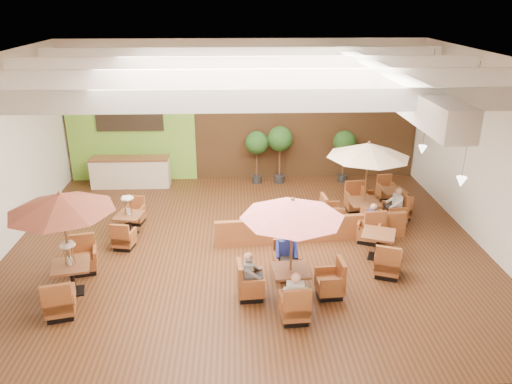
{
  "coord_description": "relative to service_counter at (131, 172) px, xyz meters",
  "views": [
    {
      "loc": [
        -0.27,
        -13.4,
        7.03
      ],
      "look_at": [
        0.3,
        0.5,
        1.5
      ],
      "focal_mm": 35.0,
      "sensor_mm": 36.0,
      "label": 1
    }
  ],
  "objects": [
    {
      "name": "diner_3",
      "position": [
        8.23,
        -4.86,
        0.15
      ],
      "size": [
        0.36,
        0.29,
        0.73
      ],
      "rotation": [
        0.0,
        0.0,
        0.05
      ],
      "color": "#2536A4",
      "rests_on": "ground"
    },
    {
      "name": "table_3",
      "position": [
        0.77,
        -4.31,
        -0.09
      ],
      "size": [
        0.92,
        2.42,
        1.47
      ],
      "rotation": [
        0.0,
        0.0,
        -0.19
      ],
      "color": "brown",
      "rests_on": "ground"
    },
    {
      "name": "topiary_2",
      "position": [
        8.37,
        0.2,
        0.98
      ],
      "size": [
        0.9,
        0.9,
        2.09
      ],
      "color": "black",
      "rests_on": "ground"
    },
    {
      "name": "table_0",
      "position": [
        -0.02,
        -7.51,
        1.5
      ],
      "size": [
        2.55,
        2.81,
        2.76
      ],
      "rotation": [
        0.0,
        0.0,
        0.23
      ],
      "color": "brown",
      "rests_on": "ground"
    },
    {
      "name": "room",
      "position": [
        4.65,
        -3.88,
        3.05
      ],
      "size": [
        14.04,
        14.0,
        5.52
      ],
      "color": "#381E0F",
      "rests_on": "ground"
    },
    {
      "name": "table_2",
      "position": [
        8.23,
        -3.82,
        1.32
      ],
      "size": [
        2.79,
        2.79,
        2.82
      ],
      "rotation": [
        0.0,
        0.0,
        0.07
      ],
      "color": "brown",
      "rests_on": "ground"
    },
    {
      "name": "diner_1",
      "position": [
        5.41,
        -6.95,
        0.19
      ],
      "size": [
        0.42,
        0.35,
        0.84
      ],
      "rotation": [
        0.0,
        0.0,
        3.08
      ],
      "color": "#2536A4",
      "rests_on": "ground"
    },
    {
      "name": "service_counter",
      "position": [
        0.0,
        0.0,
        0.0
      ],
      "size": [
        3.0,
        0.75,
        1.18
      ],
      "color": "beige",
      "rests_on": "ground"
    },
    {
      "name": "booth_divider",
      "position": [
        6.39,
        -4.98,
        -0.18
      ],
      "size": [
        5.87,
        0.69,
        0.81
      ],
      "primitive_type": "cube",
      "rotation": [
        0.0,
        0.0,
        0.09
      ],
      "color": "brown",
      "rests_on": "ground"
    },
    {
      "name": "diner_0",
      "position": [
        5.41,
        -8.91,
        0.18
      ],
      "size": [
        0.41,
        0.34,
        0.82
      ],
      "rotation": [
        0.0,
        0.0,
        -0.07
      ],
      "color": "silver",
      "rests_on": "ground"
    },
    {
      "name": "diner_2",
      "position": [
        4.43,
        -7.93,
        0.17
      ],
      "size": [
        0.3,
        0.38,
        0.79
      ],
      "rotation": [
        0.0,
        0.0,
        4.71
      ],
      "color": "gray",
      "rests_on": "ground"
    },
    {
      "name": "topiary_0",
      "position": [
        4.93,
        0.2,
        0.99
      ],
      "size": [
        0.91,
        0.91,
        2.11
      ],
      "color": "black",
      "rests_on": "ground"
    },
    {
      "name": "table_4",
      "position": [
        8.1,
        -6.06,
        -0.2
      ],
      "size": [
        1.15,
        2.82,
        0.99
      ],
      "rotation": [
        0.0,
        0.0,
        -0.36
      ],
      "color": "brown",
      "rests_on": "ground"
    },
    {
      "name": "diner_4",
      "position": [
        9.26,
        -3.82,
        0.17
      ],
      "size": [
        0.31,
        0.39,
        0.8
      ],
      "rotation": [
        0.0,
        0.0,
        1.56
      ],
      "color": "silver",
      "rests_on": "ground"
    },
    {
      "name": "table_5",
      "position": [
        9.34,
        -2.59,
        -0.26
      ],
      "size": [
        1.63,
        2.38,
        0.88
      ],
      "rotation": [
        0.0,
        0.0,
        0.11
      ],
      "color": "brown",
      "rests_on": "ground"
    },
    {
      "name": "topiary_1",
      "position": [
        5.83,
        0.2,
        1.13
      ],
      "size": [
        0.99,
        0.99,
        2.29
      ],
      "color": "black",
      "rests_on": "ground"
    },
    {
      "name": "table_1",
      "position": [
        5.41,
        -7.93,
        1.24
      ],
      "size": [
        2.65,
        2.65,
        2.68
      ],
      "rotation": [
        0.0,
        0.0,
        0.08
      ],
      "color": "brown",
      "rests_on": "ground"
    }
  ]
}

